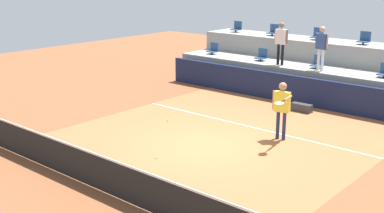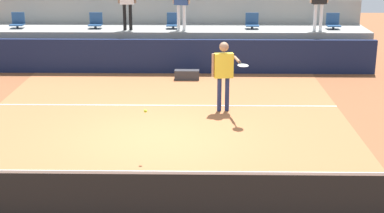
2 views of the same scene
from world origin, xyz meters
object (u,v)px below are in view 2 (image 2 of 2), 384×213
(stadium_chair_lower_far_right, at_px, (333,22))
(tennis_player, at_px, (224,69))
(stadium_chair_lower_left, at_px, (96,22))
(tennis_ball, at_px, (145,111))
(stadium_chair_lower_center, at_px, (173,22))
(stadium_chair_lower_right, at_px, (252,22))
(equipment_bag, at_px, (187,75))
(stadium_chair_lower_far_left, at_px, (18,22))

(stadium_chair_lower_far_right, xyz_separation_m, tennis_player, (-3.85, -5.30, -0.36))
(stadium_chair_lower_left, xyz_separation_m, tennis_ball, (2.48, -8.51, -0.45))
(stadium_chair_lower_center, xyz_separation_m, stadium_chair_lower_right, (2.66, 0.00, 0.00))
(stadium_chair_lower_far_right, bearing_deg, equipment_bag, -156.84)
(tennis_ball, bearing_deg, stadium_chair_lower_far_left, 121.12)
(stadium_chair_lower_right, bearing_deg, tennis_ball, -108.28)
(stadium_chair_lower_far_left, xyz_separation_m, tennis_ball, (5.14, -8.51, -0.45))
(stadium_chair_lower_far_left, distance_m, stadium_chair_lower_left, 2.65)
(stadium_chair_lower_left, bearing_deg, stadium_chair_lower_right, 0.00)
(stadium_chair_lower_left, distance_m, stadium_chair_lower_center, 2.63)
(tennis_player, bearing_deg, stadium_chair_lower_left, 128.17)
(stadium_chair_lower_right, distance_m, tennis_ball, 8.97)
(stadium_chair_lower_far_right, height_order, tennis_player, tennis_player)
(stadium_chair_lower_right, relative_size, stadium_chair_lower_far_right, 1.00)
(stadium_chair_lower_center, distance_m, stadium_chair_lower_right, 2.66)
(stadium_chair_lower_left, height_order, stadium_chair_lower_far_right, same)
(stadium_chair_lower_far_right, xyz_separation_m, equipment_bag, (-4.87, -2.08, -1.31))
(stadium_chair_lower_center, relative_size, stadium_chair_lower_right, 1.00)
(stadium_chair_lower_left, distance_m, stadium_chair_lower_far_right, 8.01)
(tennis_player, bearing_deg, stadium_chair_lower_center, 106.16)
(stadium_chair_lower_far_left, xyz_separation_m, equipment_bag, (5.80, -2.08, -1.31))
(stadium_chair_lower_left, xyz_separation_m, stadium_chair_lower_far_right, (8.01, 0.00, 0.00))
(stadium_chair_lower_right, bearing_deg, stadium_chair_lower_left, 180.00)
(stadium_chair_lower_far_right, bearing_deg, stadium_chair_lower_right, 180.00)
(tennis_player, bearing_deg, equipment_bag, 107.66)
(stadium_chair_lower_right, relative_size, tennis_ball, 7.65)
(stadium_chair_lower_center, distance_m, tennis_ball, 8.52)
(stadium_chair_lower_center, xyz_separation_m, stadium_chair_lower_far_right, (5.38, 0.00, 0.00))
(stadium_chair_lower_far_left, distance_m, stadium_chair_lower_right, 7.95)
(stadium_chair_lower_right, xyz_separation_m, tennis_ball, (-2.81, -8.51, -0.45))
(tennis_player, relative_size, equipment_bag, 2.36)
(tennis_player, bearing_deg, tennis_ball, -117.67)
(tennis_ball, distance_m, equipment_bag, 6.52)
(stadium_chair_lower_left, distance_m, stadium_chair_lower_right, 5.29)
(stadium_chair_lower_left, distance_m, tennis_player, 6.75)
(tennis_ball, bearing_deg, stadium_chair_lower_center, 89.00)
(stadium_chair_lower_left, distance_m, equipment_bag, 3.99)
(stadium_chair_lower_far_right, distance_m, tennis_ball, 10.16)
(stadium_chair_lower_far_left, distance_m, tennis_ball, 9.95)
(stadium_chair_lower_right, xyz_separation_m, equipment_bag, (-2.15, -2.08, -1.31))
(tennis_player, distance_m, tennis_ball, 3.63)
(stadium_chair_lower_center, height_order, tennis_ball, stadium_chair_lower_center)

